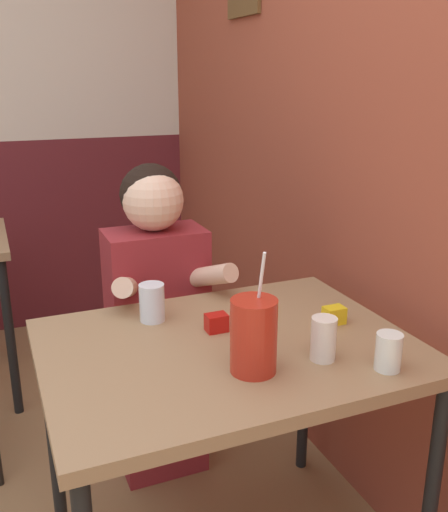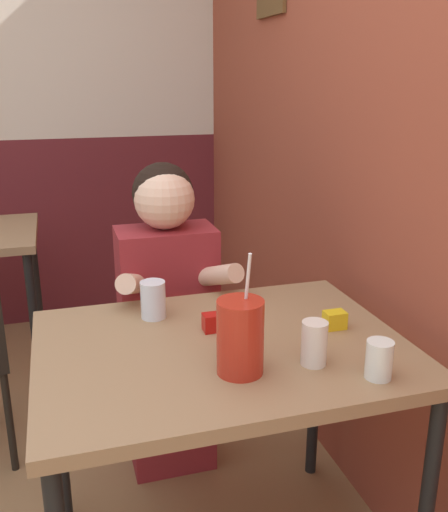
# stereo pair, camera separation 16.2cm
# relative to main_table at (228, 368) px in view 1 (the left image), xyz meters

# --- Properties ---
(brick_wall_right) EXTENTS (0.08, 4.50, 2.70)m
(brick_wall_right) POSITION_rel_main_table_xyz_m (0.59, 0.84, 0.67)
(brick_wall_right) COLOR brown
(brick_wall_right) RESTS_ON ground_plane
(main_table) EXTENTS (0.98, 0.74, 0.76)m
(main_table) POSITION_rel_main_table_xyz_m (0.00, 0.00, 0.00)
(main_table) COLOR #93704C
(main_table) RESTS_ON ground_plane
(person_seated) EXTENTS (0.42, 0.41, 1.17)m
(person_seated) POSITION_rel_main_table_xyz_m (-0.04, 0.54, -0.06)
(person_seated) COLOR maroon
(person_seated) RESTS_ON ground_plane
(cocktail_pitcher) EXTENTS (0.11, 0.11, 0.30)m
(cocktail_pitcher) POSITION_rel_main_table_xyz_m (-0.00, -0.16, 0.17)
(cocktail_pitcher) COLOR #B22819
(cocktail_pitcher) RESTS_ON main_table
(glass_near_pitcher) EXTENTS (0.07, 0.07, 0.11)m
(glass_near_pitcher) POSITION_rel_main_table_xyz_m (-0.15, 0.22, 0.13)
(glass_near_pitcher) COLOR silver
(glass_near_pitcher) RESTS_ON main_table
(glass_center) EXTENTS (0.06, 0.06, 0.09)m
(glass_center) POSITION_rel_main_table_xyz_m (0.30, -0.28, 0.12)
(glass_center) COLOR silver
(glass_center) RESTS_ON main_table
(glass_far_side) EXTENTS (0.06, 0.06, 0.11)m
(glass_far_side) POSITION_rel_main_table_xyz_m (0.19, -0.17, 0.13)
(glass_far_side) COLOR silver
(glass_far_side) RESTS_ON main_table
(condiment_ketchup) EXTENTS (0.06, 0.04, 0.05)m
(condiment_ketchup) POSITION_rel_main_table_xyz_m (0.00, 0.08, 0.10)
(condiment_ketchup) COLOR #B7140F
(condiment_ketchup) RESTS_ON main_table
(condiment_mustard) EXTENTS (0.06, 0.04, 0.05)m
(condiment_mustard) POSITION_rel_main_table_xyz_m (0.33, 0.00, 0.10)
(condiment_mustard) COLOR yellow
(condiment_mustard) RESTS_ON main_table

